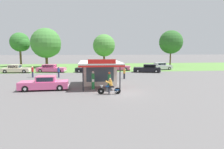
# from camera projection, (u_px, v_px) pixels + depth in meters

# --- Properties ---
(ground_plane) EXTENTS (300.00, 300.00, 0.00)m
(ground_plane) POSITION_uv_depth(u_px,v_px,m) (121.00, 92.00, 19.69)
(ground_plane) COLOR #5B5959
(grass_verge_strip) EXTENTS (120.00, 24.00, 0.01)m
(grass_verge_strip) POSITION_uv_depth(u_px,v_px,m) (101.00, 67.00, 49.23)
(grass_verge_strip) COLOR #56843D
(grass_verge_strip) RESTS_ON ground
(service_station_kiosk) EXTENTS (4.73, 6.65, 3.34)m
(service_station_kiosk) POSITION_uv_depth(u_px,v_px,m) (100.00, 71.00, 24.04)
(service_station_kiosk) COLOR beige
(service_station_kiosk) RESTS_ON ground
(gas_pump_nearside) EXTENTS (0.44, 0.44, 2.03)m
(gas_pump_nearside) POSITION_uv_depth(u_px,v_px,m) (93.00, 81.00, 20.95)
(gas_pump_nearside) COLOR slate
(gas_pump_nearside) RESTS_ON ground
(gas_pump_offside) EXTENTS (0.44, 0.44, 1.91)m
(gas_pump_offside) POSITION_uv_depth(u_px,v_px,m) (109.00, 81.00, 21.16)
(gas_pump_offside) COLOR slate
(gas_pump_offside) RESTS_ON ground
(motorcycle_with_rider) EXTENTS (2.24, 0.70, 1.58)m
(motorcycle_with_rider) POSITION_uv_depth(u_px,v_px,m) (110.00, 88.00, 18.81)
(motorcycle_with_rider) COLOR black
(motorcycle_with_rider) RESTS_ON ground
(featured_classic_sedan) EXTENTS (5.32, 2.13, 1.51)m
(featured_classic_sedan) POSITION_uv_depth(u_px,v_px,m) (44.00, 84.00, 20.87)
(featured_classic_sedan) COLOR #E55993
(featured_classic_sedan) RESTS_ON ground
(parked_car_back_row_centre) EXTENTS (5.45, 3.08, 1.52)m
(parked_car_back_row_centre) POSITION_uv_depth(u_px,v_px,m) (147.00, 69.00, 37.21)
(parked_car_back_row_centre) COLOR black
(parked_car_back_row_centre) RESTS_ON ground
(parked_car_back_row_far_left) EXTENTS (5.80, 2.79, 1.49)m
(parked_car_back_row_far_left) POSITION_uv_depth(u_px,v_px,m) (51.00, 69.00, 37.49)
(parked_car_back_row_far_left) COLOR #E55993
(parked_car_back_row_far_left) RESTS_ON ground
(parked_car_back_row_right) EXTENTS (5.42, 3.06, 1.49)m
(parked_car_back_row_right) POSITION_uv_depth(u_px,v_px,m) (89.00, 69.00, 37.10)
(parked_car_back_row_right) COLOR black
(parked_car_back_row_right) RESTS_ON ground
(parked_car_second_row_spare) EXTENTS (5.29, 2.67, 1.58)m
(parked_car_second_row_spare) POSITION_uv_depth(u_px,v_px,m) (160.00, 66.00, 41.91)
(parked_car_second_row_spare) COLOR #B7B7BC
(parked_car_second_row_spare) RESTS_ON ground
(parked_car_back_row_left) EXTENTS (5.41, 3.23, 1.47)m
(parked_car_back_row_left) POSITION_uv_depth(u_px,v_px,m) (118.00, 67.00, 40.96)
(parked_car_back_row_left) COLOR #E55993
(parked_car_back_row_left) RESTS_ON ground
(parked_car_back_row_far_right) EXTENTS (5.39, 2.28, 1.50)m
(parked_car_back_row_far_right) POSITION_uv_depth(u_px,v_px,m) (16.00, 69.00, 36.62)
(parked_car_back_row_far_right) COLOR beige
(parked_car_back_row_far_right) RESTS_ON ground
(bystander_strolling_foreground) EXTENTS (0.34, 0.34, 1.60)m
(bystander_strolling_foreground) POSITION_uv_depth(u_px,v_px,m) (124.00, 73.00, 28.85)
(bystander_strolling_foreground) COLOR black
(bystander_strolling_foreground) RESTS_ON ground
(bystander_standing_back_lot) EXTENTS (0.34, 0.34, 1.75)m
(bystander_standing_back_lot) POSITION_uv_depth(u_px,v_px,m) (33.00, 72.00, 30.27)
(bystander_standing_back_lot) COLOR #2D3351
(bystander_standing_back_lot) RESTS_ON ground
(bystander_admiring_sedan) EXTENTS (0.38, 0.38, 1.74)m
(bystander_admiring_sedan) POSITION_uv_depth(u_px,v_px,m) (59.00, 72.00, 30.16)
(bystander_admiring_sedan) COLOR #2D3351
(bystander_admiring_sedan) RESTS_ON ground
(tree_oak_centre) EXTENTS (6.20, 6.20, 9.44)m
(tree_oak_centre) POSITION_uv_depth(u_px,v_px,m) (171.00, 42.00, 51.75)
(tree_oak_centre) COLOR brown
(tree_oak_centre) RESTS_ON ground
(tree_oak_distant_spare) EXTENTS (6.05, 6.05, 8.51)m
(tree_oak_distant_spare) POSITION_uv_depth(u_px,v_px,m) (104.00, 45.00, 53.02)
(tree_oak_distant_spare) COLOR brown
(tree_oak_distant_spare) RESTS_ON ground
(tree_oak_right) EXTENTS (7.21, 7.21, 9.52)m
(tree_oak_right) POSITION_uv_depth(u_px,v_px,m) (47.00, 44.00, 47.37)
(tree_oak_right) COLOR brown
(tree_oak_right) RESTS_ON ground
(tree_oak_far_right) EXTENTS (5.07, 4.86, 8.69)m
(tree_oak_far_right) POSITION_uv_depth(u_px,v_px,m) (21.00, 43.00, 49.70)
(tree_oak_far_right) COLOR brown
(tree_oak_far_right) RESTS_ON ground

